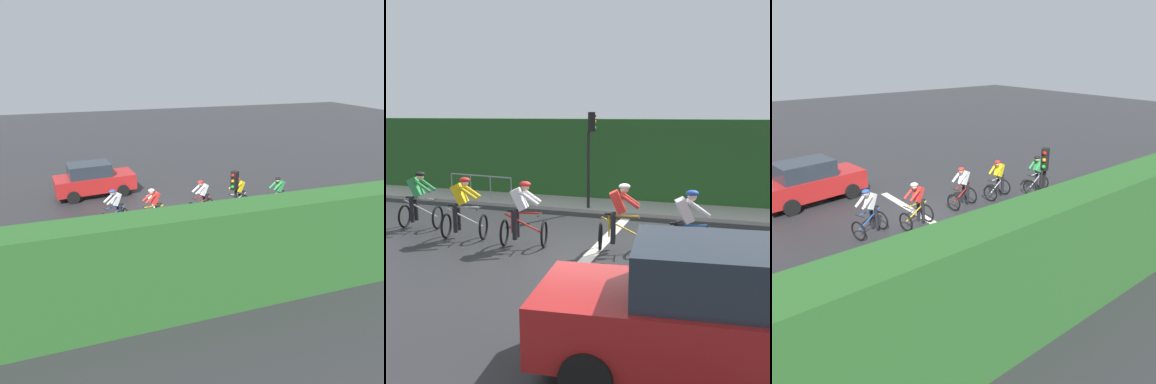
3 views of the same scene
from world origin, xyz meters
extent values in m
plane|color=#28282B|center=(0.00, 0.00, 0.00)|extent=(80.00, 80.00, 0.00)
cube|color=#ADA89E|center=(5.30, 2.00, 0.06)|extent=(2.80, 20.13, 0.12)
cube|color=gray|center=(6.20, 2.00, 0.29)|extent=(0.44, 20.13, 0.58)
cube|color=#265623|center=(6.50, 2.00, 1.54)|extent=(1.10, 20.13, 3.09)
cube|color=silver|center=(0.00, -0.14, 0.00)|extent=(7.00, 0.30, 0.01)
torus|color=black|center=(0.59, 4.75, 0.34)|extent=(0.68, 0.19, 0.68)
torus|color=black|center=(0.39, 5.75, 0.34)|extent=(0.68, 0.19, 0.68)
cylinder|color=silver|center=(0.49, 5.25, 0.59)|extent=(0.23, 0.98, 0.51)
cylinder|color=silver|center=(0.43, 5.55, 0.62)|extent=(0.04, 0.04, 0.55)
cylinder|color=silver|center=(0.50, 5.20, 0.87)|extent=(0.18, 0.71, 0.04)
cube|color=black|center=(0.43, 5.55, 0.91)|extent=(0.14, 0.23, 0.04)
cylinder|color=black|center=(0.57, 4.85, 0.84)|extent=(0.42, 0.11, 0.03)
cube|color=green|center=(0.47, 5.35, 1.21)|extent=(0.37, 0.46, 0.57)
sphere|color=beige|center=(0.50, 5.20, 1.52)|extent=(0.20, 0.20, 0.20)
ellipsoid|color=black|center=(0.50, 5.20, 1.59)|extent=(0.29, 0.32, 0.14)
cylinder|color=black|center=(0.57, 5.48, 0.57)|extent=(0.12, 0.12, 0.74)
cylinder|color=black|center=(0.34, 5.43, 0.57)|extent=(0.12, 0.12, 0.74)
cylinder|color=green|center=(0.68, 5.10, 1.26)|extent=(0.18, 0.49, 0.37)
cylinder|color=green|center=(0.37, 5.04, 1.26)|extent=(0.18, 0.49, 0.37)
torus|color=black|center=(0.06, 2.94, 0.34)|extent=(0.68, 0.21, 0.68)
torus|color=black|center=(-0.17, 3.93, 0.34)|extent=(0.68, 0.21, 0.68)
cylinder|color=silver|center=(-0.05, 3.44, 0.59)|extent=(0.27, 0.97, 0.51)
cylinder|color=silver|center=(-0.12, 3.73, 0.62)|extent=(0.04, 0.04, 0.55)
cylinder|color=silver|center=(-0.04, 3.39, 0.87)|extent=(0.20, 0.71, 0.04)
cube|color=black|center=(-0.12, 3.73, 0.91)|extent=(0.15, 0.24, 0.04)
cylinder|color=black|center=(0.04, 3.04, 0.84)|extent=(0.42, 0.13, 0.03)
cube|color=yellow|center=(-0.08, 3.53, 1.21)|extent=(0.39, 0.47, 0.57)
sphere|color=beige|center=(-0.04, 3.39, 1.52)|extent=(0.20, 0.20, 0.20)
ellipsoid|color=red|center=(-0.04, 3.39, 1.59)|extent=(0.30, 0.33, 0.14)
cylinder|color=black|center=(0.02, 3.66, 0.57)|extent=(0.12, 0.12, 0.74)
cylinder|color=black|center=(-0.22, 3.61, 0.57)|extent=(0.12, 0.12, 0.74)
cylinder|color=yellow|center=(0.14, 3.29, 1.26)|extent=(0.20, 0.49, 0.37)
cylinder|color=yellow|center=(-0.17, 3.22, 1.26)|extent=(0.20, 0.49, 0.37)
torus|color=black|center=(-0.07, 1.14, 0.34)|extent=(0.68, 0.19, 0.68)
torus|color=black|center=(-0.27, 2.14, 0.34)|extent=(0.68, 0.19, 0.68)
cylinder|color=red|center=(-0.17, 1.64, 0.59)|extent=(0.24, 0.98, 0.51)
cylinder|color=red|center=(-0.23, 1.94, 0.62)|extent=(0.04, 0.04, 0.55)
cylinder|color=red|center=(-0.16, 1.59, 0.87)|extent=(0.18, 0.71, 0.04)
cube|color=black|center=(-0.23, 1.94, 0.91)|extent=(0.14, 0.24, 0.04)
cylinder|color=black|center=(-0.09, 1.24, 0.84)|extent=(0.42, 0.11, 0.03)
cube|color=white|center=(-0.19, 1.74, 1.21)|extent=(0.37, 0.46, 0.57)
sphere|color=tan|center=(-0.16, 1.59, 1.52)|extent=(0.20, 0.20, 0.20)
ellipsoid|color=red|center=(-0.16, 1.59, 1.59)|extent=(0.29, 0.32, 0.14)
cylinder|color=black|center=(-0.10, 1.87, 0.57)|extent=(0.12, 0.12, 0.74)
cylinder|color=black|center=(-0.33, 1.82, 0.57)|extent=(0.12, 0.12, 0.74)
cylinder|color=white|center=(0.02, 1.49, 1.26)|extent=(0.18, 0.49, 0.37)
cylinder|color=white|center=(-0.29, 1.43, 1.26)|extent=(0.18, 0.49, 0.37)
torus|color=black|center=(0.36, -1.25, 0.34)|extent=(0.68, 0.19, 0.68)
torus|color=black|center=(0.16, -0.25, 0.34)|extent=(0.68, 0.19, 0.68)
cylinder|color=gold|center=(0.26, -0.75, 0.59)|extent=(0.23, 0.98, 0.51)
cylinder|color=gold|center=(0.20, -0.45, 0.62)|extent=(0.04, 0.04, 0.55)
cylinder|color=gold|center=(0.27, -0.80, 0.87)|extent=(0.18, 0.71, 0.04)
cube|color=black|center=(0.20, -0.45, 0.91)|extent=(0.14, 0.24, 0.04)
cylinder|color=black|center=(0.34, -1.15, 0.84)|extent=(0.42, 0.11, 0.03)
cube|color=red|center=(0.24, -0.65, 1.21)|extent=(0.37, 0.46, 0.57)
sphere|color=beige|center=(0.27, -0.80, 1.52)|extent=(0.20, 0.20, 0.20)
ellipsoid|color=silver|center=(0.27, -0.80, 1.59)|extent=(0.29, 0.32, 0.14)
cylinder|color=black|center=(0.34, -0.53, 0.57)|extent=(0.12, 0.12, 0.74)
cylinder|color=black|center=(0.10, -0.57, 0.57)|extent=(0.12, 0.12, 0.74)
cylinder|color=red|center=(0.45, -0.90, 1.26)|extent=(0.18, 0.49, 0.37)
cylinder|color=red|center=(0.14, -0.96, 1.26)|extent=(0.18, 0.49, 0.37)
torus|color=black|center=(0.00, -2.83, 0.34)|extent=(0.67, 0.26, 0.68)
torus|color=black|center=(-0.31, -1.86, 0.34)|extent=(0.67, 0.26, 0.68)
cylinder|color=#1E59B2|center=(-0.16, -2.35, 0.59)|extent=(0.34, 0.95, 0.51)
cylinder|color=#1E59B2|center=(-0.25, -2.05, 0.62)|extent=(0.04, 0.04, 0.55)
cylinder|color=#1E59B2|center=(-0.14, -2.39, 0.87)|extent=(0.26, 0.69, 0.04)
cube|color=black|center=(-0.25, -2.05, 0.91)|extent=(0.16, 0.24, 0.04)
cylinder|color=black|center=(-0.03, -2.73, 0.84)|extent=(0.41, 0.16, 0.03)
cube|color=white|center=(-0.19, -2.25, 1.21)|extent=(0.41, 0.48, 0.57)
sphere|color=beige|center=(-0.14, -2.39, 1.52)|extent=(0.20, 0.20, 0.20)
ellipsoid|color=#264CB2|center=(-0.14, -2.39, 1.59)|extent=(0.31, 0.34, 0.14)
cylinder|color=black|center=(-0.10, -2.11, 0.57)|extent=(0.12, 0.12, 0.74)
cylinder|color=black|center=(-0.33, -2.19, 0.57)|extent=(0.12, 0.12, 0.74)
cylinder|color=white|center=(0.05, -2.47, 1.26)|extent=(0.23, 0.48, 0.37)
cylinder|color=white|center=(-0.25, -2.57, 1.26)|extent=(0.23, 0.48, 0.37)
cube|color=#B21E1E|center=(-4.49, -2.82, 0.70)|extent=(2.15, 4.26, 0.80)
cube|color=#262D38|center=(-4.46, -3.06, 1.43)|extent=(1.73, 2.29, 0.66)
cylinder|color=black|center=(-5.46, -1.65, 0.32)|extent=(0.29, 0.66, 0.64)
cylinder|color=black|center=(-3.80, -1.46, 0.32)|extent=(0.29, 0.66, 0.64)
cylinder|color=black|center=(-5.17, -4.17, 0.32)|extent=(0.29, 0.66, 0.64)
cylinder|color=black|center=(-3.52, -3.98, 0.32)|extent=(0.29, 0.66, 0.64)
cube|color=#EAEACC|center=(-5.22, -0.88, 0.80)|extent=(0.29, 0.11, 0.16)
cube|color=#EAEACC|center=(-4.21, -0.76, 0.80)|extent=(0.29, 0.11, 0.16)
cylinder|color=black|center=(4.17, 1.31, 1.35)|extent=(0.10, 0.10, 2.70)
cube|color=black|center=(4.22, 1.22, 3.02)|extent=(0.27, 0.27, 0.64)
sphere|color=red|center=(4.27, 1.12, 3.22)|extent=(0.11, 0.11, 0.11)
sphere|color=orange|center=(4.27, 1.12, 3.02)|extent=(0.11, 0.11, 0.11)
sphere|color=green|center=(4.27, 1.12, 2.82)|extent=(0.11, 0.11, 0.11)
cylinder|color=#999EA3|center=(4.40, 5.61, 1.00)|extent=(0.40, 2.75, 0.05)
cylinder|color=#999EA3|center=(4.22, 4.24, 0.50)|extent=(0.04, 0.04, 1.00)
cylinder|color=#999EA3|center=(4.34, 5.15, 0.50)|extent=(0.04, 0.04, 1.00)
cylinder|color=#999EA3|center=(4.45, 6.07, 0.50)|extent=(0.04, 0.04, 1.00)
cylinder|color=#999EA3|center=(4.57, 6.98, 0.50)|extent=(0.04, 0.04, 1.00)
camera|label=1|loc=(15.17, -3.97, 6.85)|focal=35.19mm
camera|label=2|loc=(-9.79, -3.00, 3.30)|focal=40.97mm
camera|label=3|loc=(11.15, -7.17, 5.99)|focal=36.10mm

